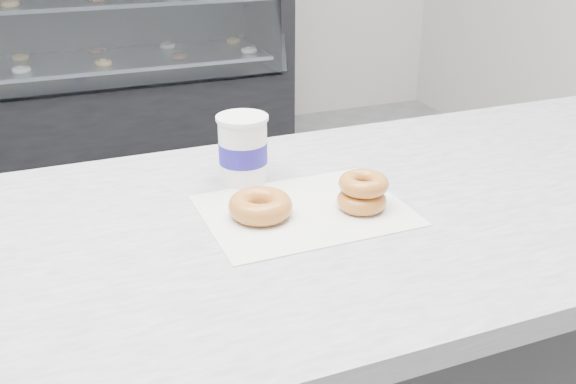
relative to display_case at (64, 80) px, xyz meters
name	(u,v)px	position (x,y,z in m)	size (l,w,h in m)	color
display_case	(64,80)	(0.00, 0.00, 0.00)	(2.40, 0.74, 1.25)	black
wax_paper	(305,210)	(0.25, -2.71, 0.41)	(0.34, 0.26, 0.00)	silver
donut_single	(260,206)	(0.17, -2.70, 0.43)	(0.11, 0.11, 0.04)	orange
donut_stack	(363,192)	(0.34, -2.74, 0.44)	(0.12, 0.12, 0.06)	orange
coffee_cup	(243,149)	(0.19, -2.55, 0.47)	(0.11, 0.11, 0.13)	white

